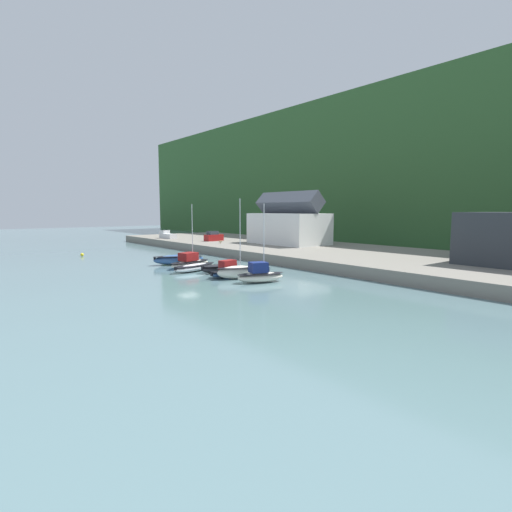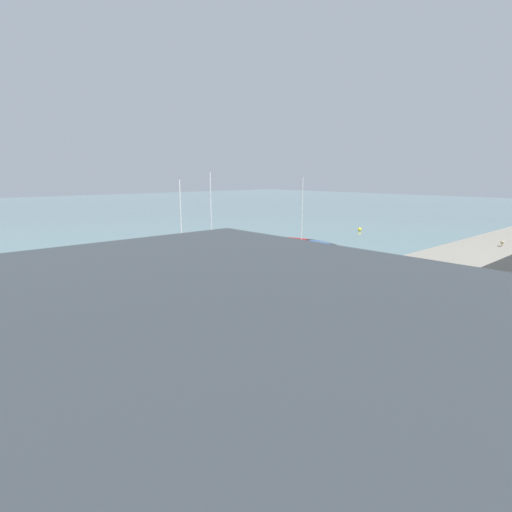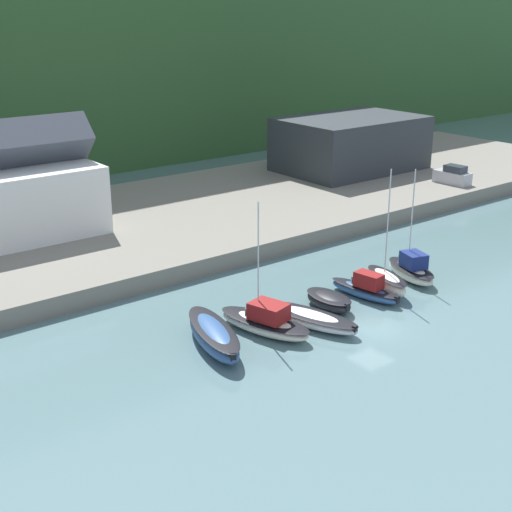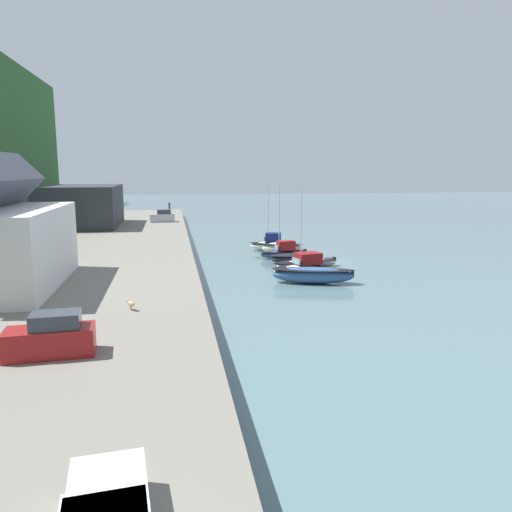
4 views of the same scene
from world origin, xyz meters
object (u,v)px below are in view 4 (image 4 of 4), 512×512
Objects in this scene: moored_boat_2 at (307,263)px; parked_car_0 at (162,217)px; dog_on_quay at (131,303)px; parked_car_1 at (51,337)px; moored_boat_4 at (284,252)px; moored_boat_5 at (282,248)px; moored_boat_6 at (272,244)px; moored_boat_3 at (288,258)px; moored_boat_1 at (306,267)px; person_on_quay at (169,206)px; moored_boat_0 at (313,275)px.

moored_boat_2 is 39.85m from parked_car_0.
parked_car_1 is at bearing -146.81° from dog_on_quay.
moored_boat_4 is (6.62, 1.08, 0.20)m from moored_boat_2.
moored_boat_5 is at bearing -14.21° from moored_boat_4.
moored_boat_6 is 28.20m from parked_car_0.
parked_car_0 is at bearing 47.94° from moored_boat_6.
moored_boat_5 is at bearing -3.28° from moored_boat_3.
moored_boat_4 is (9.82, 0.01, -0.08)m from moored_boat_1.
moored_boat_2 is 1.24× the size of moored_boat_4.
moored_boat_6 is at bearing 29.85° from dog_on_quay.
parked_car_0 is (24.14, 14.49, 1.61)m from moored_boat_6.
moored_boat_6 is at bearing -152.62° from parked_car_0.
parked_car_0 is at bearing 46.46° from moored_boat_5.
parked_car_1 is (-39.17, 18.96, 1.61)m from moored_boat_6.
parked_car_0 is 2.01× the size of person_on_quay.
moored_boat_5 is 4.52× the size of person_on_quay.
moored_boat_3 is 35.50m from parked_car_1.
parked_car_0 and parked_car_1 have the same top height.
moored_boat_5 is at bearing 26.04° from dog_on_quay.
parked_car_0 is (36.46, 15.96, 1.95)m from moored_boat_2.
dog_on_quay is at bearing 146.50° from moored_boat_3.
moored_boat_1 is 15.53m from moored_boat_6.
moored_boat_6 is at bearing -4.44° from moored_boat_4.
moored_boat_3 is at bearing 15.71° from moored_boat_0.
moored_boat_0 is 10.28m from moored_boat_3.
moored_boat_0 is 13.85m from moored_boat_4.
moored_boat_1 is 30.60m from parked_car_1.
moored_boat_5 is (2.08, -0.21, 0.14)m from moored_boat_4.
moored_boat_4 is at bearing 14.58° from moored_boat_0.
parked_car_0 is at bearing 5.41° from moored_boat_1.
parked_car_0 is at bearing 55.01° from dog_on_quay.
parked_car_1 is at bearing 127.55° from moored_boat_2.
moored_boat_5 is (5.65, -0.50, 0.28)m from moored_boat_3.
moored_boat_2 is at bearing -165.75° from person_on_quay.
moored_boat_3 is at bearing -162.39° from moored_boat_6.
moored_boat_1 is (4.03, -0.36, -0.01)m from moored_boat_0.
parked_car_1 is 85.30m from person_on_quay.
moored_boat_0 is 1.91× the size of moored_boat_3.
moored_boat_1 is 9.82m from moored_boat_4.
moored_boat_1 is 4.28× the size of person_on_quay.
moored_boat_1 reaches higher than moored_boat_4.
moored_boat_4 is at bearing -165.12° from person_on_quay.
moored_boat_3 reaches higher than moored_boat_2.
parked_car_1 is (-26.84, 20.43, 1.95)m from moored_boat_2.
moored_boat_0 is 19.55m from moored_boat_6.
person_on_quay is at bearing 33.13° from moored_boat_6.
moored_boat_5 is at bearing -9.47° from moored_boat_2.
person_on_quay reaches higher than moored_boat_2.
moored_boat_5 reaches higher than moored_boat_2.
parked_car_0 is (43.69, 14.54, 1.66)m from moored_boat_0.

